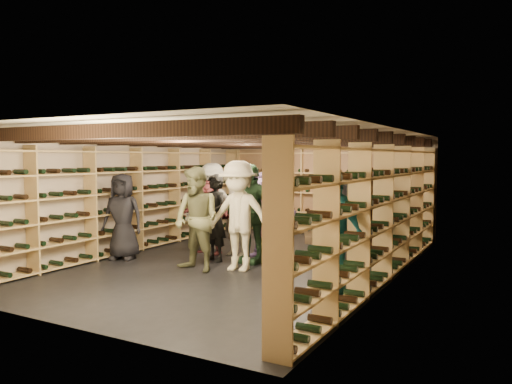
{
  "coord_description": "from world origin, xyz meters",
  "views": [
    {
      "loc": [
        4.61,
        -7.87,
        1.95
      ],
      "look_at": [
        0.16,
        0.2,
        1.3
      ],
      "focal_mm": 35.0,
      "sensor_mm": 36.0,
      "label": 1
    }
  ],
  "objects_px": {
    "person_10": "(251,214)",
    "person_11": "(264,214)",
    "person_3": "(238,216)",
    "person_8": "(370,215)",
    "person_7": "(236,213)",
    "crate_stack_left": "(319,233)",
    "person_0": "(123,216)",
    "person_4": "(333,232)",
    "person_2": "(197,219)",
    "person_1": "(215,218)",
    "person_12": "(341,223)",
    "person_9": "(212,206)",
    "crate_loose": "(351,254)",
    "crate_stack_right": "(277,236)",
    "person_5": "(210,216)"
  },
  "relations": [
    {
      "from": "person_10",
      "to": "person_11",
      "type": "xyz_separation_m",
      "value": [
        -0.03,
        0.59,
        -0.07
      ]
    },
    {
      "from": "person_3",
      "to": "person_8",
      "type": "xyz_separation_m",
      "value": [
        1.8,
        1.71,
        -0.06
      ]
    },
    {
      "from": "person_7",
      "to": "person_3",
      "type": "bearing_deg",
      "value": -45.2
    },
    {
      "from": "person_7",
      "to": "person_10",
      "type": "height_order",
      "value": "person_10"
    },
    {
      "from": "crate_stack_left",
      "to": "person_11",
      "type": "relative_size",
      "value": 0.3
    },
    {
      "from": "person_0",
      "to": "person_8",
      "type": "bearing_deg",
      "value": 7.11
    },
    {
      "from": "person_4",
      "to": "person_0",
      "type": "bearing_deg",
      "value": -160.48
    },
    {
      "from": "person_2",
      "to": "person_8",
      "type": "height_order",
      "value": "person_2"
    },
    {
      "from": "person_1",
      "to": "person_12",
      "type": "distance_m",
      "value": 2.35
    },
    {
      "from": "person_4",
      "to": "person_10",
      "type": "distance_m",
      "value": 2.42
    },
    {
      "from": "crate_stack_left",
      "to": "person_3",
      "type": "bearing_deg",
      "value": -94.2
    },
    {
      "from": "person_3",
      "to": "person_7",
      "type": "relative_size",
      "value": 1.12
    },
    {
      "from": "person_8",
      "to": "person_12",
      "type": "distance_m",
      "value": 0.83
    },
    {
      "from": "person_7",
      "to": "person_12",
      "type": "distance_m",
      "value": 2.19
    },
    {
      "from": "person_10",
      "to": "person_2",
      "type": "bearing_deg",
      "value": -106.89
    },
    {
      "from": "crate_stack_left",
      "to": "person_0",
      "type": "distance_m",
      "value": 4.33
    },
    {
      "from": "person_0",
      "to": "person_9",
      "type": "distance_m",
      "value": 1.97
    },
    {
      "from": "person_9",
      "to": "person_11",
      "type": "relative_size",
      "value": 1.08
    },
    {
      "from": "crate_stack_left",
      "to": "person_2",
      "type": "bearing_deg",
      "value": -102.95
    },
    {
      "from": "crate_loose",
      "to": "person_7",
      "type": "distance_m",
      "value": 2.35
    },
    {
      "from": "crate_loose",
      "to": "person_9",
      "type": "height_order",
      "value": "person_9"
    },
    {
      "from": "person_0",
      "to": "person_3",
      "type": "xyz_separation_m",
      "value": [
        2.42,
        0.25,
        0.12
      ]
    },
    {
      "from": "person_11",
      "to": "person_4",
      "type": "bearing_deg",
      "value": -38.95
    },
    {
      "from": "person_2",
      "to": "person_10",
      "type": "distance_m",
      "value": 1.15
    },
    {
      "from": "person_7",
      "to": "person_9",
      "type": "xyz_separation_m",
      "value": [
        -0.87,
        0.46,
        0.06
      ]
    },
    {
      "from": "crate_stack_right",
      "to": "person_3",
      "type": "distance_m",
      "value": 2.85
    },
    {
      "from": "crate_stack_left",
      "to": "crate_stack_right",
      "type": "distance_m",
      "value": 0.93
    },
    {
      "from": "person_2",
      "to": "person_9",
      "type": "distance_m",
      "value": 2.14
    },
    {
      "from": "person_7",
      "to": "person_12",
      "type": "xyz_separation_m",
      "value": [
        2.19,
        -0.11,
        -0.04
      ]
    },
    {
      "from": "crate_loose",
      "to": "person_4",
      "type": "relative_size",
      "value": 0.28
    },
    {
      "from": "crate_stack_left",
      "to": "person_10",
      "type": "relative_size",
      "value": 0.28
    },
    {
      "from": "person_3",
      "to": "person_7",
      "type": "distance_m",
      "value": 1.25
    },
    {
      "from": "person_4",
      "to": "person_12",
      "type": "height_order",
      "value": "person_4"
    },
    {
      "from": "person_1",
      "to": "person_3",
      "type": "height_order",
      "value": "person_3"
    },
    {
      "from": "crate_stack_left",
      "to": "crate_loose",
      "type": "relative_size",
      "value": 1.03
    },
    {
      "from": "crate_loose",
      "to": "person_7",
      "type": "height_order",
      "value": "person_7"
    },
    {
      "from": "person_3",
      "to": "person_4",
      "type": "distance_m",
      "value": 2.04
    },
    {
      "from": "person_10",
      "to": "person_12",
      "type": "xyz_separation_m",
      "value": [
        1.64,
        0.29,
        -0.1
      ]
    },
    {
      "from": "crate_stack_right",
      "to": "crate_loose",
      "type": "height_order",
      "value": "crate_stack_right"
    },
    {
      "from": "person_10",
      "to": "person_1",
      "type": "bearing_deg",
      "value": -157.61
    },
    {
      "from": "crate_stack_right",
      "to": "person_8",
      "type": "xyz_separation_m",
      "value": [
        2.38,
        -0.97,
        0.71
      ]
    },
    {
      "from": "person_0",
      "to": "person_10",
      "type": "xyz_separation_m",
      "value": [
        2.3,
        0.9,
        0.09
      ]
    },
    {
      "from": "crate_stack_left",
      "to": "crate_loose",
      "type": "bearing_deg",
      "value": -46.86
    },
    {
      "from": "person_3",
      "to": "person_11",
      "type": "xyz_separation_m",
      "value": [
        -0.16,
        1.24,
        -0.1
      ]
    },
    {
      "from": "crate_loose",
      "to": "person_12",
      "type": "bearing_deg",
      "value": -82.6
    },
    {
      "from": "person_3",
      "to": "person_10",
      "type": "relative_size",
      "value": 1.03
    },
    {
      "from": "crate_stack_right",
      "to": "person_12",
      "type": "xyz_separation_m",
      "value": [
        2.1,
        -1.74,
        0.64
      ]
    },
    {
      "from": "crate_stack_left",
      "to": "person_5",
      "type": "distance_m",
      "value": 2.64
    },
    {
      "from": "person_0",
      "to": "person_1",
      "type": "bearing_deg",
      "value": 5.7
    },
    {
      "from": "person_3",
      "to": "person_0",
      "type": "bearing_deg",
      "value": 179.95
    }
  ]
}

